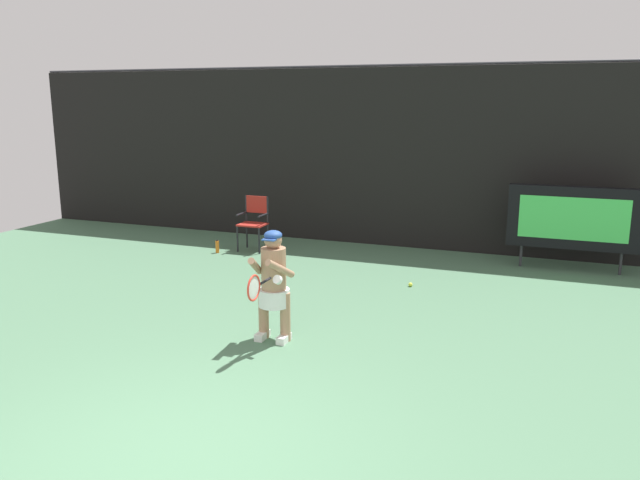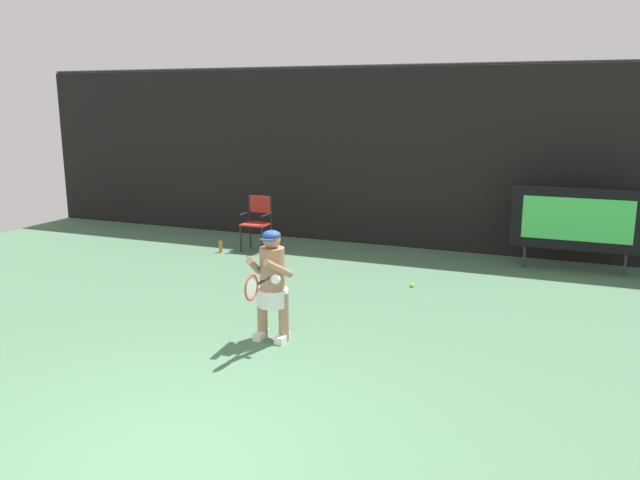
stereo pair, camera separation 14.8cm
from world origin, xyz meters
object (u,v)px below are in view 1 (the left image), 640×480
Objects in this scene: tennis_racket at (255,287)px; tennis_player at (273,282)px; scoreboard at (573,218)px; tennis_ball_loose at (410,285)px; water_bottle at (217,247)px; umpire_chair at (254,220)px.

tennis_player is at bearing 109.70° from tennis_racket.
scoreboard is at bearing 73.23° from tennis_racket.
tennis_racket is 3.73m from tennis_ball_loose.
tennis_ball_loose is (4.10, -0.91, -0.09)m from water_bottle.
tennis_player is (2.44, -4.28, 0.13)m from umpire_chair.
umpire_chair reaches higher than tennis_racket.
tennis_racket is (0.05, -0.60, 0.11)m from tennis_player.
tennis_ball_loose is (1.09, 2.89, -0.72)m from tennis_player.
tennis_racket is (2.48, -4.89, 0.24)m from umpire_chair.
scoreboard is 3.25m from tennis_ball_loose.
water_bottle reaches higher than tennis_ball_loose.
tennis_player reaches higher than water_bottle.
water_bottle is 4.89m from tennis_player.
umpire_chair is 5.49m from tennis_racket.
tennis_player is (-3.49, -4.88, -0.20)m from scoreboard.
scoreboard is at bearing 5.74° from umpire_chair.
water_bottle is 0.44× the size of tennis_racket.
umpire_chair is 0.77× the size of tennis_player.
scoreboard is 5.97m from umpire_chair.
scoreboard is 6.65m from water_bottle.
umpire_chair is at bearing 158.36° from tennis_ball_loose.
tennis_racket reaches higher than water_bottle.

